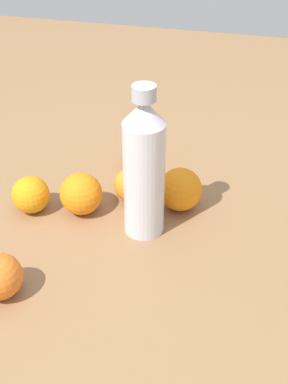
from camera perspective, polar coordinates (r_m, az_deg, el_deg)
The scene contains 7 objects.
ground_plane at distance 0.85m, azimuth 0.71°, elevation -6.50°, with size 2.40×2.40×0.00m, color olive.
water_bottle at distance 0.81m, azimuth 0.00°, elevation 2.78°, with size 0.07×0.07×0.27m.
orange_0 at distance 1.04m, azimuth -0.71°, elevation 4.49°, with size 0.07×0.07×0.07m, color orange.
orange_1 at distance 0.93m, azimuth -13.00°, elevation -0.30°, with size 0.07×0.07×0.07m, color orange.
orange_3 at distance 0.91m, azimuth -7.30°, elevation -0.21°, with size 0.08×0.08×0.08m, color orange.
orange_4 at distance 0.91m, azimuth 4.22°, elevation 0.31°, with size 0.08×0.08×0.08m, color orange.
orange_5 at distance 0.94m, azimuth -1.53°, elevation 0.83°, with size 0.07×0.07×0.07m, color orange.
Camera 1 is at (0.15, -0.61, 0.56)m, focal length 46.04 mm.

